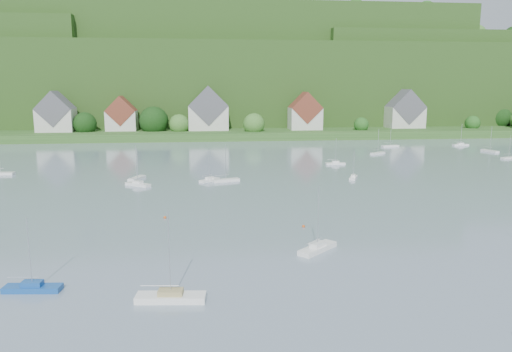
{
  "coord_description": "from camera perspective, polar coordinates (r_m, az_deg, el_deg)",
  "views": [
    {
      "loc": [
        2.33,
        -13.25,
        20.24
      ],
      "look_at": [
        12.14,
        75.0,
        4.0
      ],
      "focal_mm": 34.04,
      "sensor_mm": 36.0,
      "label": 1
    }
  ],
  "objects": [
    {
      "name": "near_sailboat_1",
      "position": [
        54.96,
        -24.79,
        -11.77
      ],
      "size": [
        5.83,
        2.16,
        7.7
      ],
      "rotation": [
        0.0,
        0.0,
        -0.1
      ],
      "color": "#164A9A",
      "rests_on": "ground"
    },
    {
      "name": "village_building_1",
      "position": [
        205.14,
        -15.51,
        6.78
      ],
      "size": [
        12.0,
        9.36,
        14.0
      ],
      "color": "beige",
      "rests_on": "far_shore_strip"
    },
    {
      "name": "village_building_4",
      "position": [
        221.61,
        17.11,
        7.16
      ],
      "size": [
        15.0,
        10.4,
        16.5
      ],
      "color": "beige",
      "rests_on": "far_shore_strip"
    },
    {
      "name": "mooring_buoy_3",
      "position": [
        77.79,
        -10.65,
        -4.9
      ],
      "size": [
        0.47,
        0.47,
        0.47
      ],
      "primitive_type": "sphere",
      "color": "#CE5218",
      "rests_on": "ground"
    },
    {
      "name": "village_building_2",
      "position": [
        201.51,
        -5.62,
        7.48
      ],
      "size": [
        16.0,
        11.44,
        18.0
      ],
      "color": "beige",
      "rests_on": "far_shore_strip"
    },
    {
      "name": "village_building_3",
      "position": [
        204.05,
        5.78,
        7.27
      ],
      "size": [
        13.0,
        10.4,
        15.5
      ],
      "color": "beige",
      "rests_on": "far_shore_strip"
    },
    {
      "name": "forested_ridge",
      "position": [
        281.84,
        -6.86,
        10.83
      ],
      "size": [
        620.0,
        181.22,
        69.89
      ],
      "color": "#1B3A12",
      "rests_on": "ground"
    },
    {
      "name": "near_sailboat_2",
      "position": [
        48.68,
        -9.99,
        -13.77
      ],
      "size": [
        6.85,
        2.57,
        9.03
      ],
      "rotation": [
        0.0,
        0.0,
        -0.11
      ],
      "color": "white",
      "rests_on": "ground"
    },
    {
      "name": "mooring_buoy_2",
      "position": [
        72.04,
        5.6,
        -6.0
      ],
      "size": [
        0.45,
        0.45,
        0.45
      ],
      "primitive_type": "sphere",
      "color": "#CE5218",
      "rests_on": "ground"
    },
    {
      "name": "village_building_0",
      "position": [
        208.57,
        -22.45,
        6.64
      ],
      "size": [
        14.0,
        10.4,
        16.0
      ],
      "color": "beige",
      "rests_on": "far_shore_strip"
    },
    {
      "name": "far_shore_strip",
      "position": [
        214.08,
        -6.97,
        5.27
      ],
      "size": [
        600.0,
        60.0,
        3.0
      ],
      "primitive_type": "cube",
      "color": "#29531F",
      "rests_on": "ground"
    },
    {
      "name": "near_sailboat_3",
      "position": [
        62.02,
        7.24,
        -8.33
      ],
      "size": [
        5.8,
        5.53,
        8.46
      ],
      "rotation": [
        0.0,
        0.0,
        0.74
      ],
      "color": "white",
      "rests_on": "ground"
    },
    {
      "name": "far_sailboat_cluster",
      "position": [
        133.52,
        -1.4,
        1.8
      ],
      "size": [
        197.15,
        66.0,
        8.53
      ],
      "color": "white",
      "rests_on": "ground"
    }
  ]
}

